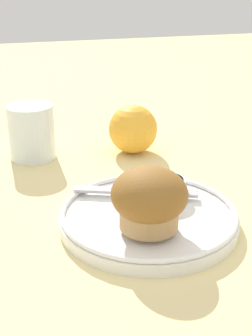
% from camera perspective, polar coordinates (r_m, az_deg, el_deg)
% --- Properties ---
extents(ground_plane, '(3.00, 3.00, 0.00)m').
position_cam_1_polar(ground_plane, '(0.56, 1.84, -6.54)').
color(ground_plane, beige).
extents(plate, '(0.21, 0.21, 0.02)m').
position_cam_1_polar(plate, '(0.55, 2.76, -5.99)').
color(plate, white).
rests_on(plate, ground_plane).
extents(muffin, '(0.08, 0.08, 0.07)m').
position_cam_1_polar(muffin, '(0.50, 2.86, -3.81)').
color(muffin, tan).
rests_on(muffin, plate).
extents(cream_ramekin, '(0.06, 0.06, 0.02)m').
position_cam_1_polar(cream_ramekin, '(0.58, 4.61, -2.12)').
color(cream_ramekin, silver).
rests_on(cream_ramekin, plate).
extents(berry_pair, '(0.02, 0.01, 0.01)m').
position_cam_1_polar(berry_pair, '(0.58, 0.94, -2.80)').
color(berry_pair, maroon).
rests_on(berry_pair, plate).
extents(butter_knife, '(0.15, 0.07, 0.00)m').
position_cam_1_polar(butter_knife, '(0.59, 1.18, -2.86)').
color(butter_knife, '#B7B7BC').
rests_on(butter_knife, plate).
extents(orange_fruit, '(0.08, 0.08, 0.08)m').
position_cam_1_polar(orange_fruit, '(0.76, 0.86, 4.76)').
color(orange_fruit, '#F4A82D').
rests_on(orange_fruit, ground_plane).
extents(juice_glass, '(0.07, 0.07, 0.09)m').
position_cam_1_polar(juice_glass, '(0.75, -11.44, 4.32)').
color(juice_glass, silver).
rests_on(juice_glass, ground_plane).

